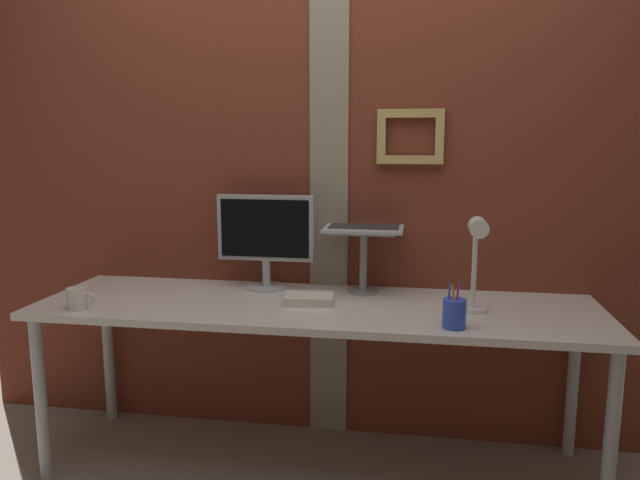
{
  "coord_description": "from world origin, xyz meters",
  "views": [
    {
      "loc": [
        0.46,
        -2.41,
        1.4
      ],
      "look_at": [
        0.04,
        0.07,
        0.97
      ],
      "focal_mm": 34.02,
      "sensor_mm": 36.0,
      "label": 1
    }
  ],
  "objects_px": {
    "monitor": "(266,233)",
    "desk_lamp": "(476,254)",
    "coffee_mug": "(77,298)",
    "laptop": "(365,214)",
    "pen_cup": "(454,313)"
  },
  "relations": [
    {
      "from": "monitor",
      "to": "desk_lamp",
      "type": "relative_size",
      "value": 1.14
    },
    {
      "from": "coffee_mug",
      "to": "laptop",
      "type": "bearing_deg",
      "value": 25.39
    },
    {
      "from": "desk_lamp",
      "to": "coffee_mug",
      "type": "xyz_separation_m",
      "value": [
        -1.55,
        -0.18,
        -0.19
      ]
    },
    {
      "from": "laptop",
      "to": "pen_cup",
      "type": "distance_m",
      "value": 0.7
    },
    {
      "from": "desk_lamp",
      "to": "monitor",
      "type": "bearing_deg",
      "value": 163.42
    },
    {
      "from": "desk_lamp",
      "to": "coffee_mug",
      "type": "bearing_deg",
      "value": -173.36
    },
    {
      "from": "laptop",
      "to": "coffee_mug",
      "type": "xyz_separation_m",
      "value": [
        -1.1,
        -0.52,
        -0.29
      ]
    },
    {
      "from": "monitor",
      "to": "pen_cup",
      "type": "xyz_separation_m",
      "value": [
        0.81,
        -0.45,
        -0.2
      ]
    },
    {
      "from": "pen_cup",
      "to": "coffee_mug",
      "type": "bearing_deg",
      "value": 179.99
    },
    {
      "from": "laptop",
      "to": "desk_lamp",
      "type": "relative_size",
      "value": 0.89
    },
    {
      "from": "desk_lamp",
      "to": "laptop",
      "type": "bearing_deg",
      "value": 143.2
    },
    {
      "from": "desk_lamp",
      "to": "coffee_mug",
      "type": "relative_size",
      "value": 3.33
    },
    {
      "from": "laptop",
      "to": "coffee_mug",
      "type": "relative_size",
      "value": 2.98
    },
    {
      "from": "monitor",
      "to": "coffee_mug",
      "type": "bearing_deg",
      "value": -145.89
    },
    {
      "from": "pen_cup",
      "to": "coffee_mug",
      "type": "height_order",
      "value": "pen_cup"
    }
  ]
}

